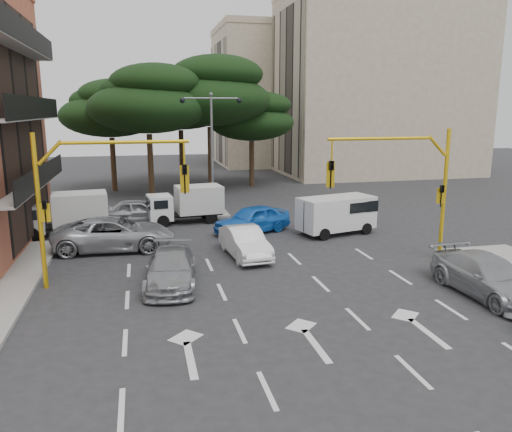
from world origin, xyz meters
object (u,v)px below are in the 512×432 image
(signal_mast_right, at_px, (410,177))
(signal_mast_left, at_px, (88,188))
(car_silver_wagon, at_px, (171,268))
(van_white, at_px, (336,215))
(car_silver_parked, at_px, (488,277))
(box_truck_a, at_px, (64,215))
(car_white_hatch, at_px, (245,242))
(car_silver_cross_a, at_px, (115,234))
(street_lamp_center, at_px, (212,131))
(box_truck_b, at_px, (186,205))
(car_silver_cross_b, at_px, (139,211))
(car_blue_compact, at_px, (252,219))

(signal_mast_right, height_order, signal_mast_left, same)
(car_silver_wagon, relative_size, van_white, 1.11)
(car_silver_parked, height_order, box_truck_a, box_truck_a)
(car_white_hatch, relative_size, box_truck_a, 0.89)
(car_silver_cross_a, bearing_deg, van_white, -84.36)
(car_silver_cross_a, relative_size, box_truck_a, 1.23)
(street_lamp_center, bearing_deg, signal_mast_right, -64.09)
(signal_mast_left, height_order, van_white, signal_mast_left)
(box_truck_a, relative_size, box_truck_b, 1.05)
(signal_mast_right, relative_size, car_silver_cross_b, 1.41)
(car_silver_wagon, bearing_deg, car_blue_compact, 62.97)
(car_silver_cross_b, height_order, car_silver_parked, car_silver_parked)
(car_silver_parked, distance_m, box_truck_a, 21.19)
(car_white_hatch, bearing_deg, signal_mast_left, -165.88)
(car_silver_parked, bearing_deg, car_silver_wagon, 159.37)
(car_white_hatch, relative_size, car_silver_cross_b, 1.00)
(street_lamp_center, distance_m, car_silver_cross_b, 7.49)
(box_truck_a, bearing_deg, car_silver_parked, -134.82)
(signal_mast_left, bearing_deg, car_silver_cross_b, 80.69)
(car_white_hatch, height_order, box_truck_a, box_truck_a)
(signal_mast_left, relative_size, car_white_hatch, 1.41)
(car_white_hatch, bearing_deg, street_lamp_center, 83.36)
(car_silver_parked, relative_size, van_white, 1.20)
(street_lamp_center, bearing_deg, van_white, -55.88)
(car_blue_compact, height_order, box_truck_a, box_truck_a)
(car_silver_parked, xyz_separation_m, box_truck_b, (-9.79, 14.94, 0.38))
(signal_mast_left, relative_size, car_silver_parked, 1.17)
(signal_mast_right, xyz_separation_m, box_truck_a, (-15.80, 8.57, -2.71))
(signal_mast_left, relative_size, box_truck_b, 1.32)
(signal_mast_right, distance_m, box_truck_b, 13.98)
(signal_mast_right, height_order, car_silver_cross_b, signal_mast_right)
(car_white_hatch, relative_size, car_silver_cross_a, 0.73)
(car_silver_wagon, bearing_deg, car_white_hatch, 47.16)
(signal_mast_right, xyz_separation_m, van_white, (-1.10, 5.60, -2.82))
(signal_mast_left, distance_m, car_silver_cross_b, 11.60)
(car_silver_wagon, xyz_separation_m, car_silver_parked, (11.42, -3.84, 0.06))
(car_silver_cross_a, distance_m, car_silver_parked, 16.80)
(car_white_hatch, bearing_deg, car_silver_cross_b, 113.50)
(car_silver_cross_a, distance_m, car_silver_cross_b, 6.12)
(car_blue_compact, distance_m, box_truck_a, 10.35)
(signal_mast_right, xyz_separation_m, car_silver_wagon, (-10.62, -0.75, -3.20))
(signal_mast_right, distance_m, box_truck_a, 18.18)
(signal_mast_left, relative_size, van_white, 1.41)
(signal_mast_right, bearing_deg, car_silver_wagon, -175.97)
(street_lamp_center, distance_m, car_silver_wagon, 15.96)
(signal_mast_right, bearing_deg, car_silver_cross_b, 137.00)
(car_silver_cross_a, bearing_deg, signal_mast_right, -108.27)
(car_silver_wagon, distance_m, car_silver_parked, 12.05)
(street_lamp_center, bearing_deg, car_blue_compact, -80.42)
(car_silver_wagon, relative_size, car_silver_cross_a, 0.81)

